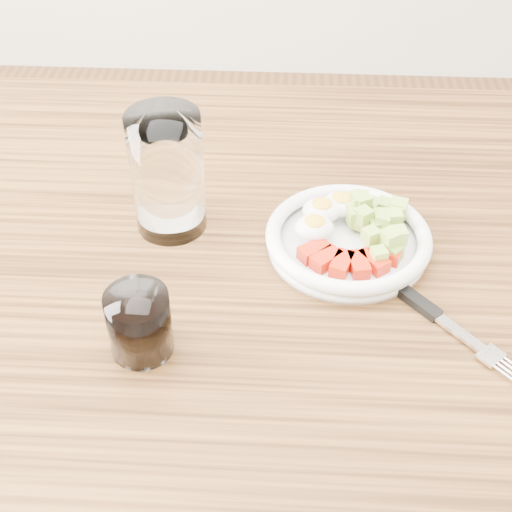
{
  "coord_description": "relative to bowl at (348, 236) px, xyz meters",
  "views": [
    {
      "loc": [
        0.02,
        -0.56,
        1.31
      ],
      "look_at": [
        -0.01,
        0.01,
        0.8
      ],
      "focal_mm": 50.0,
      "sensor_mm": 36.0,
      "label": 1
    }
  ],
  "objects": [
    {
      "name": "water_glass",
      "position": [
        -0.21,
        0.03,
        0.06
      ],
      "size": [
        0.08,
        0.08,
        0.15
      ],
      "primitive_type": "cylinder",
      "color": "white",
      "rests_on": "dining_table"
    },
    {
      "name": "bowl",
      "position": [
        0.0,
        0.0,
        0.0
      ],
      "size": [
        0.19,
        0.19,
        0.05
      ],
      "color": "white",
      "rests_on": "dining_table"
    },
    {
      "name": "coffee_glass",
      "position": [
        -0.21,
        -0.16,
        0.02
      ],
      "size": [
        0.06,
        0.06,
        0.07
      ],
      "color": "white",
      "rests_on": "dining_table"
    },
    {
      "name": "fork",
      "position": [
        0.07,
        -0.09,
        -0.01
      ],
      "size": [
        0.16,
        0.18,
        0.01
      ],
      "color": "black",
      "rests_on": "dining_table"
    },
    {
      "name": "dining_table",
      "position": [
        -0.09,
        -0.06,
        -0.12
      ],
      "size": [
        1.5,
        0.9,
        0.77
      ],
      "color": "brown",
      "rests_on": "ground"
    }
  ]
}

